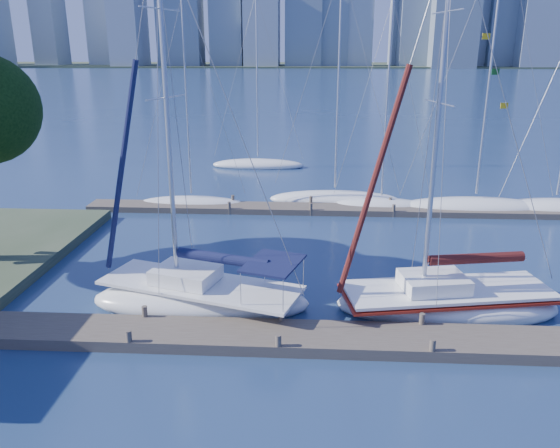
{
  "coord_description": "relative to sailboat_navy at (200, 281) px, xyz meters",
  "views": [
    {
      "loc": [
        0.97,
        -16.72,
        9.74
      ],
      "look_at": [
        -0.23,
        4.0,
        3.04
      ],
      "focal_mm": 35.0,
      "sensor_mm": 36.0,
      "label": 1
    }
  ],
  "objects": [
    {
      "name": "ground",
      "position": [
        3.28,
        -2.56,
        -1.14
      ],
      "size": [
        700.0,
        700.0,
        0.0
      ],
      "primitive_type": "plane",
      "color": "#172B4C",
      "rests_on": "ground"
    },
    {
      "name": "near_dock",
      "position": [
        3.28,
        -2.56,
        -0.94
      ],
      "size": [
        26.0,
        2.0,
        0.4
      ],
      "primitive_type": "cube",
      "color": "#4F443A",
      "rests_on": "ground"
    },
    {
      "name": "far_dock",
      "position": [
        5.28,
        13.44,
        -0.96
      ],
      "size": [
        30.0,
        1.8,
        0.36
      ],
      "primitive_type": "cube",
      "color": "#4F443A",
      "rests_on": "ground"
    },
    {
      "name": "far_shore",
      "position": [
        3.28,
        317.44,
        -1.14
      ],
      "size": [
        800.0,
        100.0,
        1.5
      ],
      "primitive_type": "cube",
      "color": "#38472D",
      "rests_on": "ground"
    },
    {
      "name": "sailboat_navy",
      "position": [
        0.0,
        0.0,
        0.0
      ],
      "size": [
        8.99,
        5.21,
        14.45
      ],
      "rotation": [
        0.0,
        0.0,
        -0.3
      ],
      "color": "white",
      "rests_on": "ground"
    },
    {
      "name": "sailboat_maroon",
      "position": [
        9.54,
        0.13,
        -0.02
      ],
      "size": [
        8.83,
        4.24,
        14.26
      ],
      "rotation": [
        0.0,
        0.0,
        0.18
      ],
      "color": "white",
      "rests_on": "ground"
    },
    {
      "name": "bg_boat_0",
      "position": [
        -3.4,
        14.25,
        -0.9
      ],
      "size": [
        7.11,
        2.89,
        12.82
      ],
      "rotation": [
        0.0,
        0.0,
        0.14
      ],
      "color": "white",
      "rests_on": "ground"
    },
    {
      "name": "bg_boat_2",
      "position": [
        5.85,
        15.69,
        -0.86
      ],
      "size": [
        8.85,
        5.12,
        14.72
      ],
      "rotation": [
        0.0,
        0.0,
        -0.35
      ],
      "color": "white",
      "rests_on": "ground"
    },
    {
      "name": "bg_boat_3",
      "position": [
        8.74,
        14.39,
        -0.88
      ],
      "size": [
        6.29,
        2.9,
        12.77
      ],
      "rotation": [
        0.0,
        0.0,
        -0.16
      ],
      "color": "white",
      "rests_on": "ground"
    },
    {
      "name": "bg_boat_4",
      "position": [
        14.55,
        14.24,
        -0.83
      ],
      "size": [
        9.49,
        2.78,
        16.78
      ],
      "rotation": [
        0.0,
        0.0,
        0.03
      ],
      "color": "white",
      "rests_on": "ground"
    },
    {
      "name": "bg_boat_5",
      "position": [
        19.5,
        14.31,
        -0.85
      ],
      "size": [
        7.58,
        3.23,
        12.88
      ],
      "rotation": [
        0.0,
        0.0,
        0.11
      ],
      "color": "white",
      "rests_on": "ground"
    },
    {
      "name": "bg_boat_6",
      "position": [
        -0.29,
        26.59,
        -0.87
      ],
      "size": [
        8.06,
        3.38,
        14.23
      ],
      "rotation": [
        0.0,
        0.0,
        -0.16
      ],
      "color": "white",
      "rests_on": "ground"
    }
  ]
}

